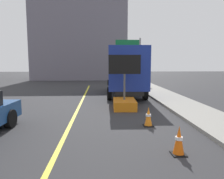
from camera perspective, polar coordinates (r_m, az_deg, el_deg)
name	(u,v)px	position (r m, az deg, el deg)	size (l,w,h in m)	color
arrow_board_trailer	(124,99)	(11.00, 3.27, -2.53)	(1.60, 1.84, 2.70)	orange
box_truck	(125,70)	(15.43, 3.45, 5.07)	(2.73, 7.44, 3.27)	black
highway_guide_sign	(133,53)	(24.24, 5.52, 9.63)	(2.79, 0.18, 5.00)	gray
far_building_block	(80,43)	(31.84, -8.32, 12.04)	(12.73, 6.21, 10.26)	slate
traffic_cone_mid_lane	(179,140)	(5.83, 17.16, -12.68)	(0.36, 0.36, 0.75)	black
traffic_cone_far_lane	(148,117)	(8.09, 9.54, -7.04)	(0.36, 0.36, 0.72)	black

